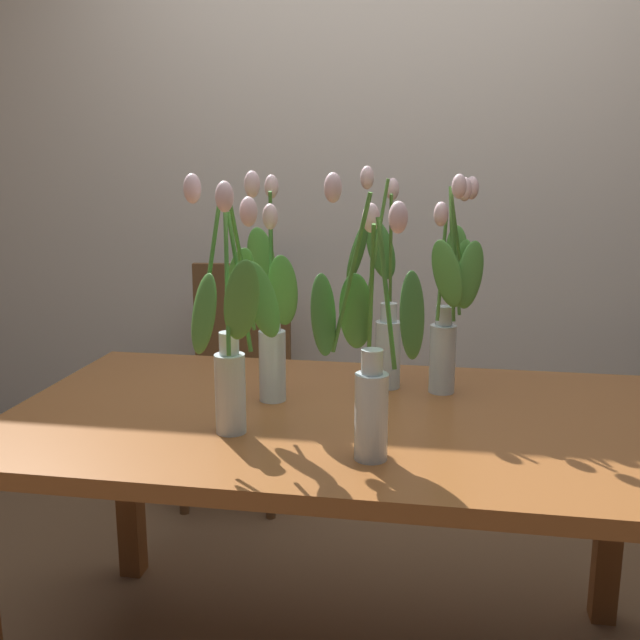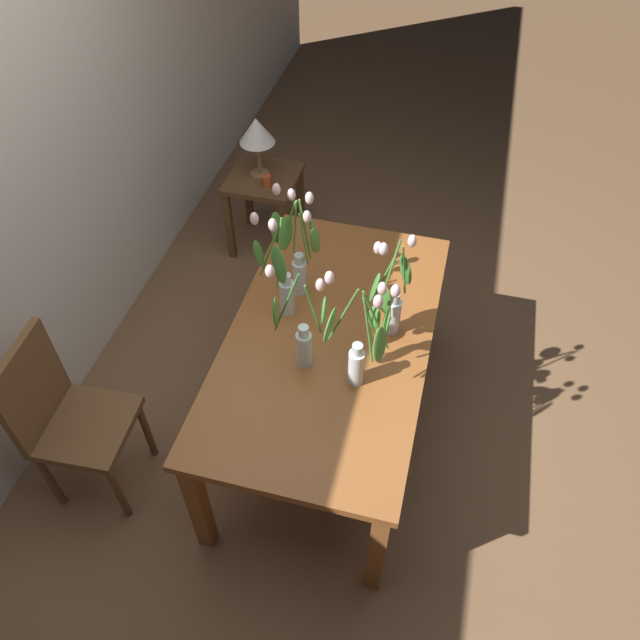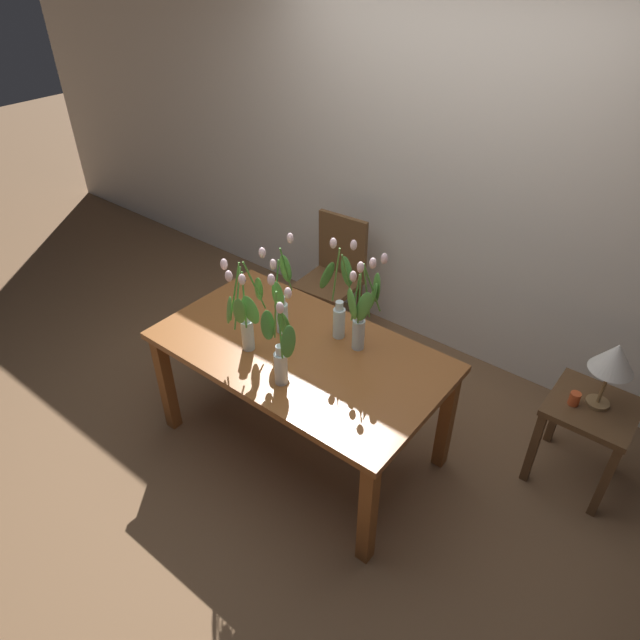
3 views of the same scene
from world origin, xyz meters
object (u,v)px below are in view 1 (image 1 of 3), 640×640
tulip_vase_1 (272,330)px  dining_chair (238,367)px  dining_table (339,448)px  tulip_vase_0 (233,334)px  tulip_vase_2 (368,361)px  tulip_vase_4 (450,305)px  tulip_vase_3 (383,314)px

tulip_vase_1 → dining_chair: bearing=111.1°
dining_table → dining_chair: size_ratio=1.72×
tulip_vase_0 → tulip_vase_2: size_ratio=1.00×
tulip_vase_0 → tulip_vase_4: size_ratio=1.02×
tulip_vase_0 → tulip_vase_3: size_ratio=0.98×
tulip_vase_0 → tulip_vase_4: 0.61m
tulip_vase_2 → tulip_vase_3: tulip_vase_3 is taller
dining_table → tulip_vase_2: (0.09, -0.25, 0.29)m
dining_chair → tulip_vase_0: bearing=-74.0°
tulip_vase_4 → tulip_vase_2: bearing=-109.5°
tulip_vase_0 → tulip_vase_2: bearing=-12.6°
dining_table → tulip_vase_1: 0.34m
tulip_vase_2 → tulip_vase_3: 0.49m
tulip_vase_0 → dining_chair: tulip_vase_0 is taller
tulip_vase_0 → tulip_vase_4: bearing=40.3°
dining_table → tulip_vase_4: 0.46m
tulip_vase_1 → tulip_vase_4: size_ratio=0.99×
dining_table → tulip_vase_0: bearing=-138.7°
dining_table → tulip_vase_2: 0.40m
tulip_vase_1 → tulip_vase_3: bearing=33.1°
tulip_vase_1 → tulip_vase_4: 0.46m
dining_table → tulip_vase_2: bearing=-69.3°
dining_table → tulip_vase_3: (0.08, 0.24, 0.29)m
tulip_vase_2 → dining_table: bearing=110.7°
tulip_vase_1 → dining_chair: tulip_vase_1 is taller
tulip_vase_3 → tulip_vase_4: size_ratio=1.03×
tulip_vase_0 → dining_chair: size_ratio=0.62×
tulip_vase_1 → tulip_vase_4: bearing=17.8°
tulip_vase_1 → tulip_vase_4: tulip_vase_4 is taller
tulip_vase_0 → tulip_vase_2: 0.31m
dining_table → tulip_vase_0: 0.42m
tulip_vase_1 → tulip_vase_0: bearing=-95.9°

